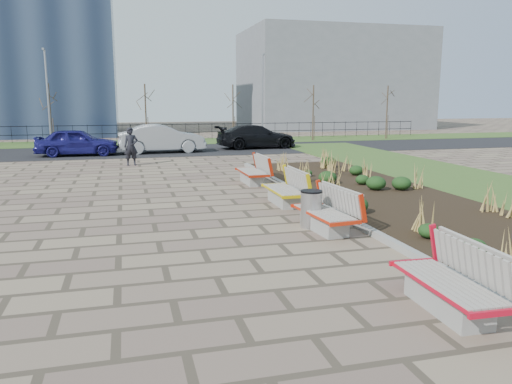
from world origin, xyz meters
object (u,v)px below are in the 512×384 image
object	(u,v)px
car_blue	(77,142)
car_silver	(162,139)
bench_d	(252,170)
litter_bin	(311,209)
bench_c	(284,188)
pedestrian	(131,147)
lamp_east	(262,99)
bench_a	(448,279)
car_black	(256,137)
bench_b	(324,210)
lamp_west	(48,99)

from	to	relation	value
car_blue	car_silver	distance (m)	4.59
bench_d	litter_bin	bearing A→B (deg)	-92.21
bench_c	bench_d	bearing A→B (deg)	89.73
pedestrian	lamp_east	bearing A→B (deg)	45.06
bench_a	bench_c	xyz separation A→B (m)	(0.00, 7.77, 0.00)
bench_c	car_black	world-z (taller)	car_black
pedestrian	car_black	world-z (taller)	pedestrian
bench_c	pedestrian	world-z (taller)	pedestrian
litter_bin	bench_c	bearing A→B (deg)	86.29
litter_bin	car_black	size ratio (longest dim) A/B	0.18
car_black	car_silver	bearing A→B (deg)	96.18
bench_c	car_black	distance (m)	16.82
bench_b	lamp_east	xyz separation A→B (m)	(5.00, 23.56, 2.54)
car_black	lamp_west	distance (m)	13.34
car_blue	bench_a	bearing A→B (deg)	-161.67
litter_bin	lamp_east	bearing A→B (deg)	77.42
car_silver	car_blue	bearing A→B (deg)	91.53
car_silver	pedestrian	bearing A→B (deg)	157.47
car_blue	lamp_east	xyz separation A→B (m)	(11.95, 5.55, 2.28)
bench_d	lamp_west	xyz separation A→B (m)	(-9.00, 16.67, 2.54)
litter_bin	lamp_east	size ratio (longest dim) A/B	0.15
car_blue	lamp_east	bearing A→B (deg)	-63.81
car_blue	bench_b	bearing A→B (deg)	-157.59
bench_c	lamp_east	xyz separation A→B (m)	(5.00, 20.48, 2.54)
lamp_east	car_silver	bearing A→B (deg)	-145.15
bench_c	car_blue	bearing A→B (deg)	114.71
bench_c	litter_bin	xyz separation A→B (m)	(-0.18, -2.71, -0.06)
lamp_west	bench_b	bearing A→B (deg)	-69.09
car_silver	lamp_west	size ratio (longest dim) A/B	0.81
bench_b	bench_c	distance (m)	3.08
car_blue	car_black	distance (m)	10.57
bench_a	bench_b	distance (m)	4.69
bench_c	litter_bin	bearing A→B (deg)	-93.97
bench_b	bench_a	bearing A→B (deg)	-95.00
bench_d	bench_a	bearing A→B (deg)	-90.67
car_silver	lamp_east	bearing A→B (deg)	-58.69
bench_d	bench_c	bearing A→B (deg)	-90.67
car_black	lamp_east	world-z (taller)	lamp_east
car_blue	car_silver	size ratio (longest dim) A/B	0.89
bench_b	bench_c	world-z (taller)	same
bench_a	litter_bin	bearing A→B (deg)	94.09
litter_bin	car_blue	world-z (taller)	car_blue
car_blue	lamp_west	size ratio (longest dim) A/B	0.72
bench_a	litter_bin	world-z (taller)	bench_a
bench_c	pedestrian	bearing A→B (deg)	112.17
bench_d	lamp_east	world-z (taller)	lamp_east
bench_a	car_silver	world-z (taller)	car_silver
bench_c	litter_bin	distance (m)	2.72
pedestrian	car_black	bearing A→B (deg)	36.06
pedestrian	litter_bin	bearing A→B (deg)	-76.04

